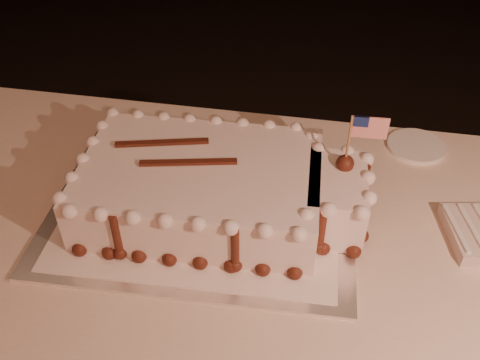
% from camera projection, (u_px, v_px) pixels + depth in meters
% --- Properties ---
extents(room_shell, '(6.10, 8.10, 2.90)m').
position_uv_depth(room_shell, '(28.00, 106.00, 0.23)').
color(room_shell, black).
rests_on(room_shell, ground).
extents(banquet_table, '(2.40, 0.80, 0.75)m').
position_uv_depth(banquet_table, '(247.00, 327.00, 1.34)').
color(banquet_table, beige).
rests_on(banquet_table, ground).
extents(cake_board, '(0.65, 0.50, 0.01)m').
position_uv_depth(cake_board, '(203.00, 209.00, 1.12)').
color(cake_board, white).
rests_on(cake_board, banquet_table).
extents(doily, '(0.58, 0.45, 0.00)m').
position_uv_depth(doily, '(202.00, 207.00, 1.12)').
color(doily, white).
rests_on(doily, cake_board).
extents(sheet_cake, '(0.60, 0.36, 0.24)m').
position_uv_depth(sheet_cake, '(217.00, 188.00, 1.08)').
color(sheet_cake, white).
rests_on(sheet_cake, doily).
extents(side_plate, '(0.14, 0.14, 0.01)m').
position_uv_depth(side_plate, '(416.00, 146.00, 1.29)').
color(side_plate, white).
rests_on(side_plate, banquet_table).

